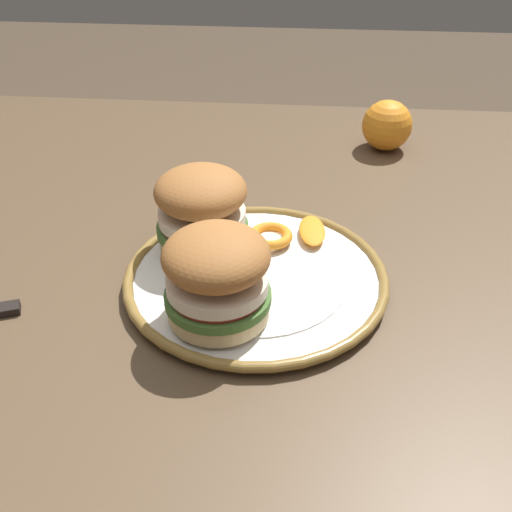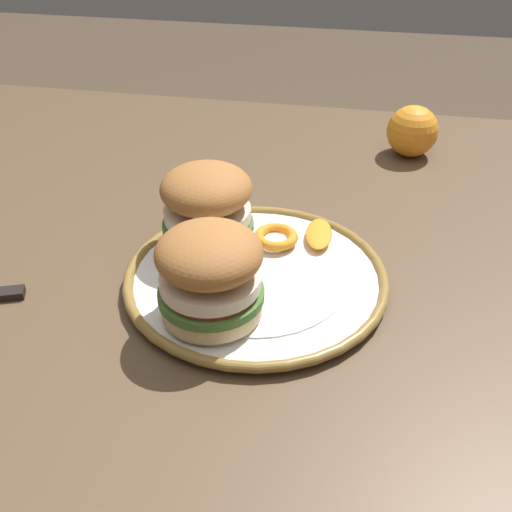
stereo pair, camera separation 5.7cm
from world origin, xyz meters
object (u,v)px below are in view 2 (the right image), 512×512
at_px(sandwich_half_right, 206,208).
at_px(whole_orange, 412,131).
at_px(dining_table, 272,314).
at_px(sandwich_half_left, 210,272).
at_px(dinner_plate, 256,278).

xyz_separation_m(sandwich_half_right, whole_orange, (-0.25, -0.34, -0.03)).
distance_m(dining_table, sandwich_half_left, 0.21).
distance_m(dinner_plate, whole_orange, 0.43).
bearing_deg(whole_orange, sandwich_half_left, 65.27).
xyz_separation_m(sandwich_half_left, whole_orange, (-0.21, -0.46, -0.03)).
bearing_deg(sandwich_half_left, dinner_plate, -113.20).
xyz_separation_m(dining_table, dinner_plate, (0.01, 0.05, 0.10)).
bearing_deg(whole_orange, sandwich_half_right, 53.71).
bearing_deg(whole_orange, dinner_plate, 64.97).
distance_m(dining_table, sandwich_half_right, 0.18).
bearing_deg(dinner_plate, whole_orange, -115.03).
relative_size(sandwich_half_left, whole_orange, 1.66).
bearing_deg(dinner_plate, dining_table, -103.36).
bearing_deg(dinner_plate, sandwich_half_left, 66.80).
relative_size(sandwich_half_right, whole_orange, 1.59).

